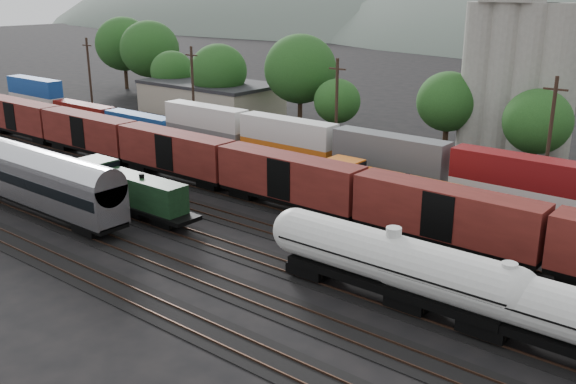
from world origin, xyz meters
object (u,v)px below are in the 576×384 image
Objects in this scene: passenger_coach at (24,173)px; grain_silo at (517,63)px; orange_locomotive at (380,188)px; tank_car_a at (392,262)px; green_locomotive at (123,188)px.

grain_silo is (27.35, 46.00, 7.65)m from passenger_coach.
grain_silo is at bearing 85.57° from orange_locomotive.
tank_car_a is at bearing -79.10° from grain_silo.
passenger_coach is (-35.25, -5.00, 0.67)m from tank_car_a.
green_locomotive is 0.60× the size of passenger_coach.
grain_silo is (19.69, 41.00, 8.87)m from green_locomotive.
passenger_coach reaches higher than tank_car_a.
passenger_coach reaches higher than green_locomotive.
passenger_coach is 0.90× the size of grain_silo.
grain_silo reaches higher than tank_car_a.
tank_car_a is 42.58m from grain_silo.
orange_locomotive is 0.55× the size of grain_silo.
grain_silo reaches higher than orange_locomotive.
grain_silo is (2.02, 26.00, 8.97)m from orange_locomotive.
passenger_coach is at bearing -120.74° from grain_silo.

